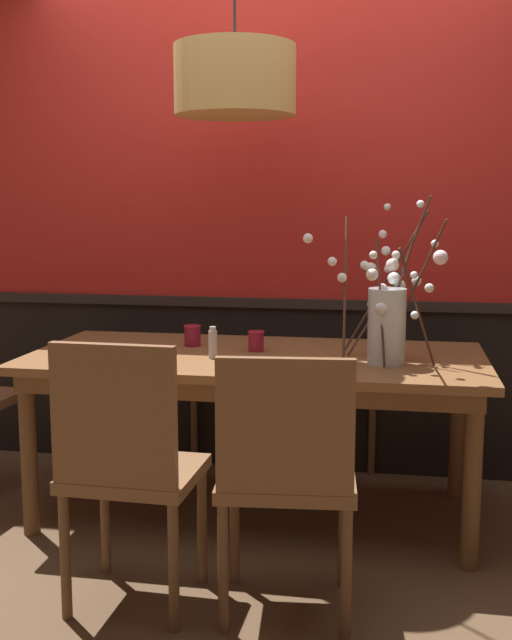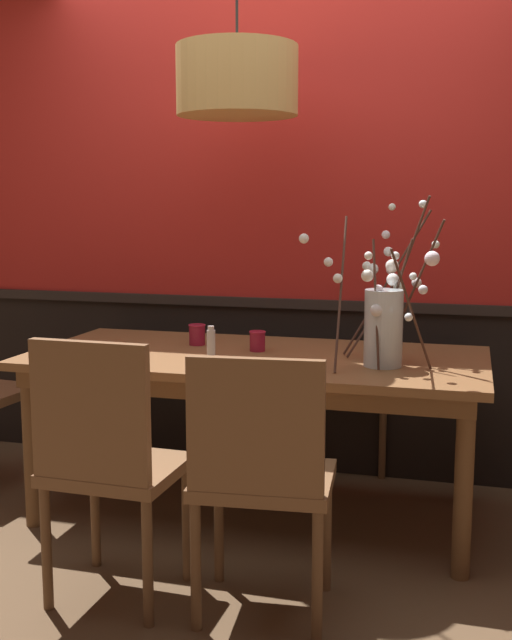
% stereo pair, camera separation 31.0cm
% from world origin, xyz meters
% --- Properties ---
extents(ground_plane, '(24.00, 24.00, 0.00)m').
position_xyz_m(ground_plane, '(0.00, 0.00, 0.00)').
color(ground_plane, brown).
extents(back_wall, '(5.62, 0.14, 2.85)m').
position_xyz_m(back_wall, '(0.00, 0.70, 1.41)').
color(back_wall, black).
rests_on(back_wall, ground).
extents(dining_table, '(1.98, 0.93, 0.74)m').
position_xyz_m(dining_table, '(0.00, 0.00, 0.66)').
color(dining_table, brown).
rests_on(dining_table, ground).
extents(chair_near_side_left, '(0.45, 0.41, 0.95)m').
position_xyz_m(chair_near_side_left, '(-0.28, -0.90, 0.54)').
color(chair_near_side_left, brown).
rests_on(chair_near_side_left, ground).
extents(chair_far_side_left, '(0.40, 0.41, 0.96)m').
position_xyz_m(chair_far_side_left, '(-0.27, 0.85, 0.52)').
color(chair_far_side_left, brown).
rests_on(chair_far_side_left, ground).
extents(chair_near_side_right, '(0.49, 0.44, 0.92)m').
position_xyz_m(chair_near_side_right, '(0.26, -0.86, 0.53)').
color(chair_near_side_right, brown).
rests_on(chair_near_side_right, ground).
extents(chair_far_side_right, '(0.40, 0.43, 0.91)m').
position_xyz_m(chair_far_side_right, '(0.32, 0.88, 0.51)').
color(chair_far_side_right, brown).
rests_on(chair_far_side_right, ground).
extents(vase_with_blossoms, '(0.58, 0.62, 0.69)m').
position_xyz_m(vase_with_blossoms, '(0.56, -0.09, 0.93)').
color(vase_with_blossoms, silver).
rests_on(vase_with_blossoms, dining_table).
extents(candle_holder_nearer_center, '(0.07, 0.07, 0.09)m').
position_xyz_m(candle_holder_nearer_center, '(-0.01, 0.07, 0.78)').
color(candle_holder_nearer_center, maroon).
rests_on(candle_holder_nearer_center, dining_table).
extents(candle_holder_nearer_edge, '(0.08, 0.08, 0.10)m').
position_xyz_m(candle_holder_nearer_edge, '(-0.32, 0.14, 0.79)').
color(candle_holder_nearer_edge, maroon).
rests_on(candle_holder_nearer_edge, dining_table).
extents(condiment_bottle, '(0.04, 0.04, 0.14)m').
position_xyz_m(condiment_bottle, '(-0.16, -0.13, 0.80)').
color(condiment_bottle, '#ADADB2').
rests_on(condiment_bottle, dining_table).
extents(pendant_lamp, '(0.52, 0.52, 1.08)m').
position_xyz_m(pendant_lamp, '(-0.11, 0.08, 1.91)').
color(pendant_lamp, tan).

